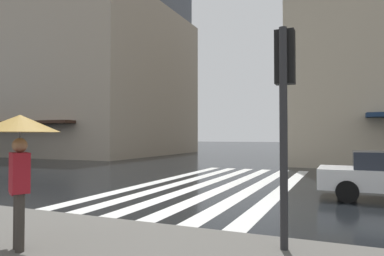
# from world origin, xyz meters

# --- Properties ---
(ground_plane) EXTENTS (220.00, 220.00, 0.00)m
(ground_plane) POSITION_xyz_m (0.00, 0.00, 0.00)
(ground_plane) COLOR black
(zebra_crossing) EXTENTS (13.00, 5.50, 0.01)m
(zebra_crossing) POSITION_xyz_m (4.00, -0.82, 0.00)
(zebra_crossing) COLOR silver
(zebra_crossing) RESTS_ON ground_plane
(haussmann_block_mid) EXTENTS (18.36, 21.73, 18.17)m
(haussmann_block_mid) POSITION_xyz_m (21.07, 21.63, 8.89)
(haussmann_block_mid) COLOR tan
(haussmann_block_mid) RESTS_ON ground_plane
(traffic_signal_post) EXTENTS (0.44, 0.30, 3.38)m
(traffic_signal_post) POSITION_xyz_m (-3.53, -4.46, 2.59)
(traffic_signal_post) COLOR #232326
(traffic_signal_post) RESTS_ON sidewalk_pavement
(pedestrian_in_red_jacket) EXTENTS (1.17, 1.17, 2.03)m
(pedestrian_in_red_jacket) POSITION_xyz_m (-5.27, -0.81, 1.84)
(pedestrian_in_red_jacket) COLOR maroon
(pedestrian_in_red_jacket) RESTS_ON sidewalk_pavement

